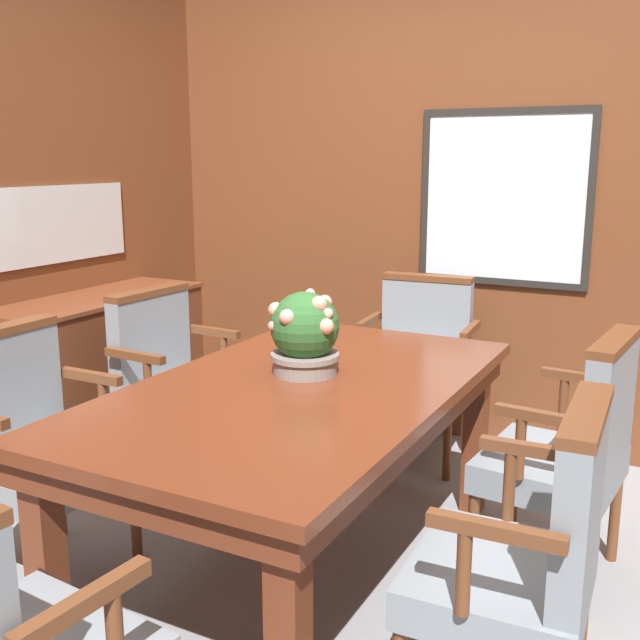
% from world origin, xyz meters
% --- Properties ---
extents(ground_plane, '(14.00, 14.00, 0.00)m').
position_xyz_m(ground_plane, '(0.00, 0.00, 0.00)').
color(ground_plane, gray).
extents(wall_back, '(7.20, 0.08, 2.45)m').
position_xyz_m(wall_back, '(0.00, 1.73, 1.23)').
color(wall_back, brown).
rests_on(wall_back, ground_plane).
extents(dining_table, '(1.04, 1.83, 0.74)m').
position_xyz_m(dining_table, '(-0.05, 0.06, 0.65)').
color(dining_table, maroon).
rests_on(dining_table, ground_plane).
extents(chair_left_near, '(0.46, 0.56, 0.93)m').
position_xyz_m(chair_left_near, '(-0.93, -0.37, 0.52)').
color(chair_left_near, brown).
rests_on(chair_left_near, ground_plane).
extents(chair_head_far, '(0.58, 0.50, 0.93)m').
position_xyz_m(chair_head_far, '(-0.08, 1.36, 0.52)').
color(chair_head_far, brown).
rests_on(chair_head_far, ground_plane).
extents(chair_right_far, '(0.50, 0.59, 0.93)m').
position_xyz_m(chair_right_far, '(0.82, 0.49, 0.52)').
color(chair_right_far, brown).
rests_on(chair_right_far, ground_plane).
extents(chair_right_near, '(0.48, 0.57, 0.93)m').
position_xyz_m(chair_right_near, '(0.84, -0.33, 0.52)').
color(chair_right_near, brown).
rests_on(chair_right_near, ground_plane).
extents(chair_left_far, '(0.48, 0.57, 0.93)m').
position_xyz_m(chair_left_far, '(-0.97, 0.47, 0.52)').
color(chair_left_far, brown).
rests_on(chair_left_far, ground_plane).
extents(potted_plant, '(0.27, 0.26, 0.31)m').
position_xyz_m(potted_plant, '(-0.10, 0.17, 0.89)').
color(potted_plant, gray).
rests_on(potted_plant, dining_table).
extents(sideboard_cabinet, '(0.46, 1.18, 0.84)m').
position_xyz_m(sideboard_cabinet, '(-1.52, 0.59, 0.42)').
color(sideboard_cabinet, brown).
rests_on(sideboard_cabinet, ground_plane).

